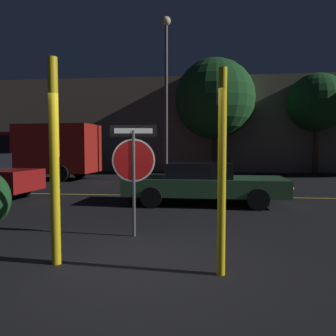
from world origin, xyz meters
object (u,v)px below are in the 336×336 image
stop_sign (134,159)px  yellow_pole_right (222,173)px  passing_car_2 (203,183)px  delivery_truck (35,150)px  tree_0 (317,103)px  street_lamp (166,77)px  yellow_pole_left (55,162)px  tree_1 (215,99)px

stop_sign → yellow_pole_right: (1.57, -1.76, -0.11)m
yellow_pole_right → stop_sign: bearing=131.9°
passing_car_2 → delivery_truck: (-8.92, 6.72, 0.94)m
delivery_truck → tree_0: size_ratio=1.04×
street_lamp → tree_0: bearing=28.9°
yellow_pole_left → delivery_truck: size_ratio=0.46×
yellow_pole_right → tree_0: size_ratio=0.44×
yellow_pole_left → street_lamp: street_lamp is taller
yellow_pole_left → tree_1: size_ratio=0.41×
stop_sign → yellow_pole_right: yellow_pole_right is taller
street_lamp → tree_1: 5.35m
tree_0 → tree_1: bearing=-177.2°
passing_car_2 → tree_0: 14.23m
passing_car_2 → tree_0: bearing=149.8°
yellow_pole_right → delivery_truck: (-9.16, 12.23, 0.20)m
yellow_pole_left → street_lamp: bearing=88.7°
yellow_pole_left → delivery_truck: bearing=119.2°
street_lamp → delivery_truck: bearing=-179.6°
stop_sign → yellow_pole_right: bearing=-54.9°
yellow_pole_left → tree_1: tree_1 is taller
yellow_pole_left → yellow_pole_right: 2.41m
yellow_pole_left → delivery_truck: yellow_pole_left is taller
stop_sign → street_lamp: (-0.56, 10.53, 3.74)m
stop_sign → yellow_pole_left: 1.80m
stop_sign → passing_car_2: bearing=63.6°
yellow_pole_right → passing_car_2: 5.57m
tree_1 → tree_0: bearing=2.8°
yellow_pole_right → tree_1: (0.48, 16.93, 3.38)m
stop_sign → delivery_truck: delivery_truck is taller
stop_sign → delivery_truck: 12.93m
tree_0 → tree_1: tree_1 is taller
yellow_pole_left → delivery_truck: (-6.75, 12.07, 0.07)m
yellow_pole_right → tree_1: bearing=88.4°
yellow_pole_right → passing_car_2: size_ratio=0.57×
stop_sign → street_lamp: street_lamp is taller
yellow_pole_left → delivery_truck: 13.83m
yellow_pole_left → yellow_pole_right: yellow_pole_left is taller
tree_0 → yellow_pole_right: bearing=-111.6°
passing_car_2 → delivery_truck: 11.21m
stop_sign → street_lamp: size_ratio=0.26×
tree_0 → delivery_truck: bearing=-162.6°
yellow_pole_right → passing_car_2: bearing=92.4°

